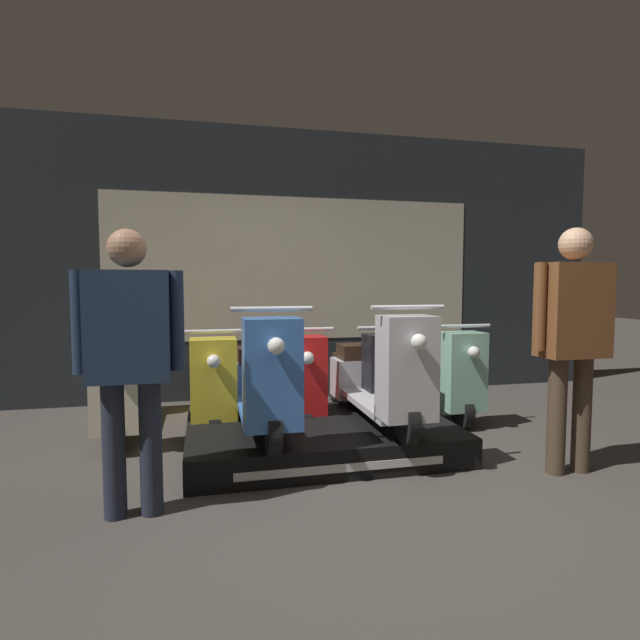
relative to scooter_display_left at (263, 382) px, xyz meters
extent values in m
plane|color=#423D38|center=(0.66, -0.91, -0.61)|extent=(30.00, 30.00, 0.00)
cube|color=#23282D|center=(0.66, 2.16, 0.99)|extent=(8.01, 0.08, 3.20)
cube|color=beige|center=(0.66, 2.11, 0.94)|extent=(4.40, 0.01, 1.70)
cube|color=black|center=(0.48, 0.08, -0.49)|extent=(2.13, 1.35, 0.23)
cube|color=silver|center=(0.48, -0.60, -0.50)|extent=(1.49, 0.01, 0.06)
cylinder|color=black|center=(0.00, -0.58, -0.22)|extent=(0.09, 0.32, 0.32)
cylinder|color=black|center=(0.00, 0.73, -0.22)|extent=(0.09, 0.32, 0.32)
cube|color=#386BBC|center=(0.00, 0.08, -0.23)|extent=(0.36, 1.21, 0.05)
cube|color=#386BBC|center=(0.00, -0.55, 0.17)|extent=(0.38, 0.29, 0.74)
cube|color=#386BBC|center=(0.00, 0.71, -0.14)|extent=(0.40, 0.33, 0.36)
cube|color=black|center=(0.00, 0.70, 0.11)|extent=(0.29, 0.30, 0.14)
cylinder|color=silver|center=(0.00, -0.56, 0.60)|extent=(0.54, 0.03, 0.03)
sphere|color=white|center=(0.00, -0.75, 0.37)|extent=(0.11, 0.11, 0.11)
cylinder|color=black|center=(0.96, -0.58, -0.22)|extent=(0.09, 0.32, 0.32)
cylinder|color=black|center=(0.96, 0.73, -0.22)|extent=(0.09, 0.32, 0.32)
cube|color=#BCBCC1|center=(0.96, 0.08, -0.23)|extent=(0.36, 1.21, 0.05)
cube|color=#BCBCC1|center=(0.96, -0.55, 0.17)|extent=(0.38, 0.29, 0.74)
cube|color=#BCBCC1|center=(0.96, 0.71, -0.14)|extent=(0.40, 0.33, 0.36)
cube|color=black|center=(0.96, 0.70, 0.11)|extent=(0.29, 0.30, 0.14)
cylinder|color=silver|center=(0.96, -0.56, 0.60)|extent=(0.54, 0.03, 0.03)
sphere|color=white|center=(0.96, -0.75, 0.37)|extent=(0.11, 0.11, 0.11)
cylinder|color=black|center=(-1.13, 0.39, -0.45)|extent=(0.09, 0.32, 0.32)
cylinder|color=black|center=(-1.13, 1.70, -0.45)|extent=(0.09, 0.32, 0.32)
cube|color=beige|center=(-1.13, 1.04, -0.46)|extent=(0.36, 1.21, 0.05)
cube|color=beige|center=(-1.13, 0.41, -0.06)|extent=(0.38, 0.29, 0.74)
cube|color=beige|center=(-1.13, 1.67, -0.37)|extent=(0.40, 0.33, 0.36)
cube|color=black|center=(-1.13, 1.66, -0.12)|extent=(0.29, 0.30, 0.14)
cylinder|color=silver|center=(-1.13, 0.40, 0.37)|extent=(0.54, 0.03, 0.03)
sphere|color=white|center=(-1.13, 0.21, 0.14)|extent=(0.11, 0.11, 0.11)
cylinder|color=black|center=(-0.37, 0.39, -0.45)|extent=(0.09, 0.32, 0.32)
cylinder|color=black|center=(-0.37, 1.70, -0.45)|extent=(0.09, 0.32, 0.32)
cube|color=yellow|center=(-0.37, 1.04, -0.46)|extent=(0.36, 1.21, 0.05)
cube|color=yellow|center=(-0.37, 0.41, -0.06)|extent=(0.38, 0.29, 0.74)
cube|color=yellow|center=(-0.37, 1.67, -0.37)|extent=(0.40, 0.33, 0.36)
cube|color=black|center=(-0.37, 1.66, -0.12)|extent=(0.29, 0.30, 0.14)
cylinder|color=silver|center=(-0.37, 0.40, 0.37)|extent=(0.54, 0.03, 0.03)
sphere|color=white|center=(-0.37, 0.21, 0.14)|extent=(0.11, 0.11, 0.11)
cylinder|color=black|center=(0.40, 0.39, -0.45)|extent=(0.09, 0.32, 0.32)
cylinder|color=black|center=(0.40, 1.70, -0.45)|extent=(0.09, 0.32, 0.32)
cube|color=red|center=(0.40, 1.04, -0.46)|extent=(0.36, 1.21, 0.05)
cube|color=red|center=(0.40, 0.41, -0.06)|extent=(0.38, 0.29, 0.74)
cube|color=red|center=(0.40, 1.67, -0.37)|extent=(0.40, 0.33, 0.36)
cube|color=black|center=(0.40, 1.66, -0.12)|extent=(0.29, 0.30, 0.14)
cylinder|color=silver|center=(0.40, 0.40, 0.37)|extent=(0.54, 0.03, 0.03)
sphere|color=white|center=(0.40, 0.21, 0.14)|extent=(0.11, 0.11, 0.11)
cylinder|color=black|center=(1.17, 0.39, -0.45)|extent=(0.09, 0.32, 0.32)
cylinder|color=black|center=(1.17, 1.70, -0.45)|extent=(0.09, 0.32, 0.32)
cube|color=black|center=(1.17, 1.04, -0.46)|extent=(0.36, 1.21, 0.05)
cube|color=black|center=(1.17, 0.41, -0.06)|extent=(0.38, 0.29, 0.74)
cube|color=black|center=(1.17, 1.67, -0.37)|extent=(0.40, 0.33, 0.36)
cube|color=black|center=(1.17, 1.66, -0.12)|extent=(0.29, 0.30, 0.14)
cylinder|color=silver|center=(1.17, 0.40, 0.37)|extent=(0.54, 0.03, 0.03)
sphere|color=white|center=(1.17, 0.21, 0.14)|extent=(0.11, 0.11, 0.11)
cylinder|color=black|center=(1.93, 0.39, -0.45)|extent=(0.09, 0.32, 0.32)
cylinder|color=black|center=(1.93, 1.70, -0.45)|extent=(0.09, 0.32, 0.32)
cube|color=#8EC6AD|center=(1.93, 1.04, -0.46)|extent=(0.36, 1.21, 0.05)
cube|color=#8EC6AD|center=(1.93, 0.41, -0.06)|extent=(0.38, 0.29, 0.74)
cube|color=#8EC6AD|center=(1.93, 1.67, -0.37)|extent=(0.40, 0.33, 0.36)
cube|color=black|center=(1.93, 1.66, -0.12)|extent=(0.29, 0.30, 0.14)
cylinder|color=silver|center=(1.93, 0.40, 0.37)|extent=(0.54, 0.03, 0.03)
sphere|color=white|center=(1.93, 0.21, 0.14)|extent=(0.11, 0.11, 0.11)
cylinder|color=#232838|center=(-0.96, -0.78, -0.20)|extent=(0.13, 0.13, 0.81)
cylinder|color=#232838|center=(-0.76, -0.78, -0.20)|extent=(0.13, 0.13, 0.81)
cube|color=#1E2D47|center=(-0.86, -0.78, 0.52)|extent=(0.46, 0.26, 0.64)
cylinder|color=#1E2D47|center=(-1.13, -0.78, 0.55)|extent=(0.08, 0.08, 0.59)
cylinder|color=#1E2D47|center=(-0.59, -0.78, 0.55)|extent=(0.08, 0.08, 0.59)
sphere|color=#A87A5B|center=(-0.86, -0.78, 0.97)|extent=(0.22, 0.22, 0.22)
cylinder|color=#473828|center=(2.02, -0.78, -0.19)|extent=(0.13, 0.13, 0.85)
cylinder|color=#473828|center=(2.23, -0.78, -0.19)|extent=(0.13, 0.13, 0.85)
cube|color=brown|center=(2.13, -0.78, 0.57)|extent=(0.47, 0.26, 0.67)
cylinder|color=brown|center=(1.86, -0.78, 0.60)|extent=(0.08, 0.08, 0.62)
cylinder|color=brown|center=(2.40, -0.78, 0.60)|extent=(0.08, 0.08, 0.62)
sphere|color=tan|center=(2.13, -0.78, 1.04)|extent=(0.23, 0.23, 0.23)
camera|label=1|loc=(-0.43, -3.82, 0.76)|focal=28.00mm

